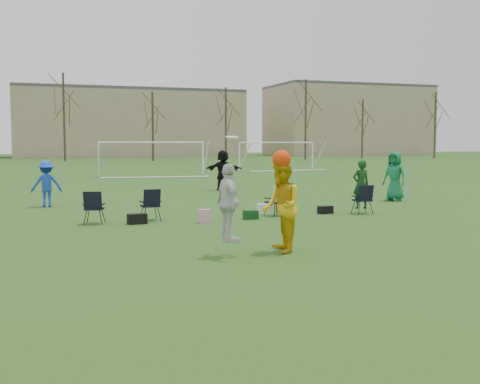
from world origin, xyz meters
name	(u,v)px	position (x,y,z in m)	size (l,w,h in m)	color
ground	(263,274)	(0.00, 0.00, 0.00)	(260.00, 260.00, 0.00)	#284A17
fielder_blue	(46,184)	(-3.45, 13.28, 0.85)	(1.10, 0.63, 1.70)	#1841B6
fielder_green_far	(395,176)	(10.05, 11.10, 1.01)	(0.98, 0.64, 2.01)	#12663D
fielder_black	(223,170)	(5.06, 18.61, 1.01)	(1.87, 0.59, 2.01)	black
center_contest	(266,204)	(0.78, 1.86, 1.06)	(1.91, 1.10, 2.51)	silver
sideline_setup	(255,200)	(2.77, 7.87, 0.54)	(9.44, 1.99, 1.79)	#0F3814
goal_mid	(152,149)	(4.00, 32.00, 1.92)	(7.40, 0.63, 2.46)	white
goal_right	(277,148)	(16.00, 38.00, 1.92)	(7.35, 1.14, 2.46)	white
tree_line	(67,121)	(0.24, 69.85, 5.09)	(110.28, 3.28, 11.40)	#382B21
building_row	(98,122)	(6.73, 96.00, 5.99)	(126.00, 16.00, 13.00)	tan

